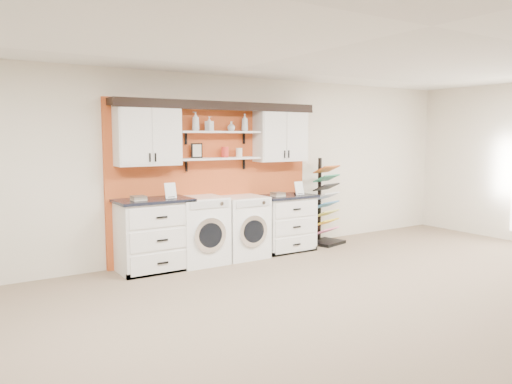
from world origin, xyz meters
TOP-DOWN VIEW (x-y plane):
  - floor at (0.00, 0.00)m, footprint 10.00×10.00m
  - ceiling at (0.00, 0.00)m, footprint 10.00×10.00m
  - wall_back at (0.00, 4.00)m, footprint 10.00×0.00m
  - accent_panel at (0.00, 3.96)m, footprint 3.40×0.07m
  - upper_cabinet_left at (-1.13, 3.79)m, footprint 0.90×0.35m
  - upper_cabinet_right at (1.13, 3.79)m, footprint 0.90×0.35m
  - shelf_lower at (0.00, 3.80)m, footprint 1.32×0.28m
  - shelf_upper at (0.00, 3.80)m, footprint 1.32×0.28m
  - crown_molding at (0.00, 3.81)m, footprint 3.30×0.41m
  - picture_frame at (-0.35, 3.85)m, footprint 0.18×0.02m
  - canister_red at (0.10, 3.80)m, footprint 0.11×0.11m
  - canister_cream at (0.35, 3.80)m, footprint 0.10×0.10m
  - base_cabinet_left at (-1.13, 3.64)m, footprint 1.03×0.66m
  - base_cabinet_right at (1.13, 3.64)m, footprint 0.94×0.66m
  - washer at (-0.42, 3.64)m, footprint 0.71×0.71m
  - dryer at (0.30, 3.64)m, footprint 0.68×0.71m
  - sample_rack at (2.02, 3.67)m, footprint 0.64×0.57m
  - soap_bottle_a at (-0.39, 3.80)m, footprint 0.13×0.13m
  - soap_bottle_b at (-0.16, 3.80)m, footprint 0.13×0.13m
  - soap_bottle_c at (0.21, 3.80)m, footprint 0.16×0.16m
  - soap_bottle_d at (0.46, 3.80)m, footprint 0.13×0.13m

SIDE VIEW (x-z plane):
  - floor at x=0.00m, z-range 0.00..0.00m
  - base_cabinet_right at x=1.13m, z-range 0.00..0.92m
  - dryer at x=0.30m, z-range 0.00..0.95m
  - sample_rack at x=2.02m, z-range -0.25..1.24m
  - washer at x=-0.42m, z-range 0.00..0.99m
  - base_cabinet_left at x=-1.13m, z-range 0.00..1.01m
  - accent_panel at x=0.00m, z-range 0.00..2.40m
  - wall_back at x=0.00m, z-range -3.60..6.40m
  - shelf_lower at x=0.00m, z-range 1.52..1.54m
  - canister_cream at x=0.35m, z-range 1.54..1.69m
  - canister_red at x=0.10m, z-range 1.54..1.71m
  - picture_frame at x=-0.35m, z-range 1.54..1.77m
  - upper_cabinet_left at x=-1.13m, z-range 1.46..2.30m
  - upper_cabinet_right at x=1.13m, z-range 1.46..2.30m
  - shelf_upper at x=0.00m, z-range 1.92..1.94m
  - soap_bottle_c at x=0.21m, z-range 1.94..2.09m
  - soap_bottle_b at x=-0.16m, z-range 1.94..2.16m
  - soap_bottle_d at x=0.46m, z-range 1.94..2.21m
  - soap_bottle_a at x=-0.39m, z-range 1.95..2.22m
  - crown_molding at x=0.00m, z-range 2.26..2.39m
  - ceiling at x=0.00m, z-range 2.80..2.80m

